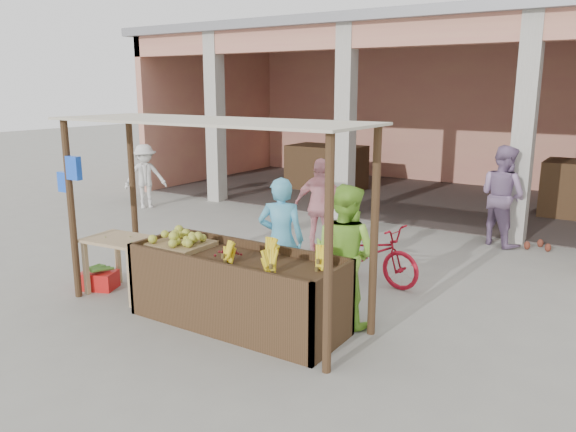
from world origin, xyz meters
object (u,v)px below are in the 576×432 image
Objects in this scene: side_table at (123,248)px; vendor_green at (345,251)px; fruit_stall at (237,292)px; vendor_blue at (281,236)px; red_crate at (99,280)px; motorcycle at (368,251)px.

side_table is 3.02m from vendor_green.
fruit_stall is 1.35m from vendor_green.
vendor_blue is 1.02m from vendor_green.
fruit_stall is at bearing -19.51° from red_crate.
motorcycle is (3.02, 2.31, 0.33)m from red_crate.
red_crate is (-0.48, -0.05, -0.53)m from side_table.
fruit_stall is at bearing 171.68° from motorcycle.
side_table is 0.58× the size of vendor_green.
side_table is 0.71m from red_crate.
fruit_stall is 1.48× the size of vendor_blue.
side_table is 3.41m from motorcycle.
red_crate is at bearing 18.15° from vendor_green.
vendor_blue reaches higher than red_crate.
fruit_stall is 1.51× the size of motorcycle.
vendor_green reaches higher than side_table.
side_table is (-1.89, -0.05, 0.25)m from fruit_stall.
vendor_blue is 0.99× the size of vendor_green.
side_table is at bearing 19.48° from vendor_green.
motorcycle is (2.54, 2.27, -0.20)m from side_table.
side_table is at bearing -16.23° from red_crate.
motorcycle is at bearing -71.74° from vendor_green.
vendor_blue is (2.38, 1.01, 0.75)m from red_crate.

